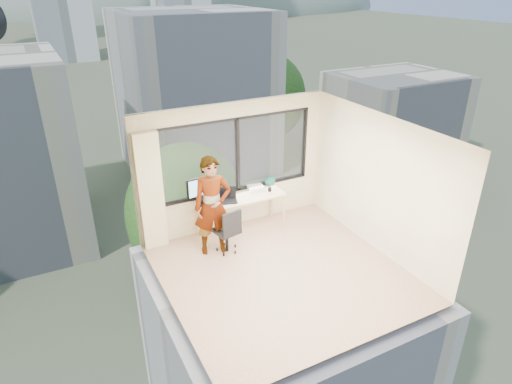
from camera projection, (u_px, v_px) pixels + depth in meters
floor at (282, 272)px, 7.86m from camera, size 4.00×4.00×0.01m
ceiling at (286, 131)px, 6.73m from camera, size 4.00×4.00×0.01m
wall_front at (363, 272)px, 5.69m from camera, size 4.00×0.01×2.60m
wall_left at (166, 237)px, 6.47m from camera, size 0.01×4.00×2.60m
wall_right at (378, 184)px, 8.12m from camera, size 0.01×4.00×2.60m
window_wall at (235, 155)px, 8.82m from camera, size 3.30×0.16×1.55m
curtain at (151, 192)px, 8.15m from camera, size 0.45×0.14×2.30m
desk at (241, 214)px, 9.02m from camera, size 1.80×0.60×0.75m
chair at (226, 229)px, 8.28m from camera, size 0.56×0.56×0.93m
person at (212, 206)px, 8.09m from camera, size 0.77×0.59×1.90m
monitor at (201, 191)px, 8.46m from camera, size 0.59×0.19×0.58m
game_console at (256, 188)px, 9.17m from camera, size 0.34×0.29×0.08m
laptop at (227, 196)px, 8.64m from camera, size 0.47×0.48×0.24m
cellphone at (225, 204)px, 8.60m from camera, size 0.12×0.08×0.01m
pen_cup at (270, 189)px, 9.09m from camera, size 0.08×0.08×0.09m
handbag at (270, 181)px, 9.34m from camera, size 0.26×0.16×0.19m
exterior_ground at (35, 62)px, 109.95m from camera, size 400.00×400.00×0.04m
near_bldg_b at (195, 93)px, 45.83m from camera, size 14.00×13.00×16.00m
near_bldg_c at (392, 123)px, 46.58m from camera, size 12.00×10.00×10.00m
hill_b at (174, 7)px, 311.31m from camera, size 300.00×220.00×96.00m
tree_b at (189, 227)px, 28.04m from camera, size 7.60×7.60×9.00m
tree_c at (270, 105)px, 52.87m from camera, size 8.40×8.40×10.00m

